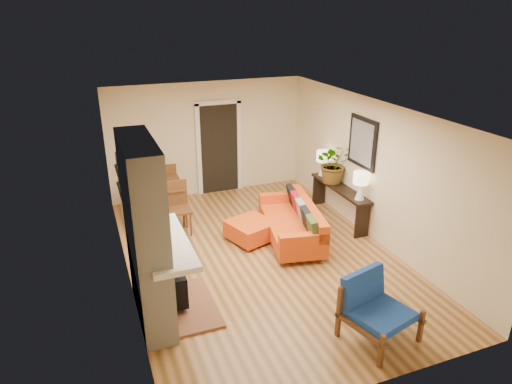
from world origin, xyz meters
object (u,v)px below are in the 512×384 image
ottoman (251,229)px  dining_table (166,189)px  console_table (340,194)px  houseplant (334,163)px  blue_chair (374,304)px  lamp_near (361,183)px  lamp_far (323,160)px  sofa (295,222)px

ottoman → dining_table: (-1.28, 1.48, 0.45)m
console_table → houseplant: houseplant is taller
dining_table → houseplant: (3.28, -1.00, 0.48)m
ottoman → dining_table: dining_table is taller
blue_chair → lamp_near: bearing=61.0°
dining_table → lamp_far: size_ratio=3.51×
lamp_near → houseplant: size_ratio=0.64×
lamp_near → ottoman: bearing=166.3°
blue_chair → dining_table: size_ratio=0.54×
console_table → lamp_near: (0.00, -0.69, 0.49)m
lamp_near → houseplant: (-0.01, 0.97, 0.08)m
console_table → dining_table: bearing=158.8°
blue_chair → console_table: (1.44, 3.29, 0.10)m
sofa → houseplant: size_ratio=2.53×
console_table → houseplant: 0.63m
sofa → blue_chair: bearing=-94.3°
lamp_near → sofa: bearing=169.0°
ottoman → dining_table: bearing=130.8°
ottoman → lamp_near: 2.23m
console_table → houseplant: bearing=92.1°
ottoman → blue_chair: bearing=-79.5°
sofa → console_table: size_ratio=1.15×
ottoman → lamp_near: (2.01, -0.49, 0.84)m
ottoman → houseplant: bearing=13.4°
ottoman → console_table: 2.05m
lamp_near → houseplant: houseplant is taller
houseplant → console_table: bearing=-87.9°
ottoman → blue_chair: size_ratio=0.94×
lamp_far → ottoman: bearing=-154.7°
blue_chair → dining_table: bearing=112.0°
dining_table → console_table: bearing=-21.2°
houseplant → sofa: bearing=-149.1°
lamp_near → lamp_far: (0.00, 1.44, 0.00)m
houseplant → lamp_far: bearing=88.8°
ottoman → blue_chair: 3.15m
sofa → dining_table: (-2.06, 1.73, 0.32)m
sofa → lamp_far: size_ratio=3.95×
lamp_near → console_table: bearing=90.0°
sofa → blue_chair: 2.85m
console_table → lamp_near: size_ratio=3.43×
sofa → console_table: bearing=20.3°
blue_chair → lamp_far: size_ratio=1.89×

